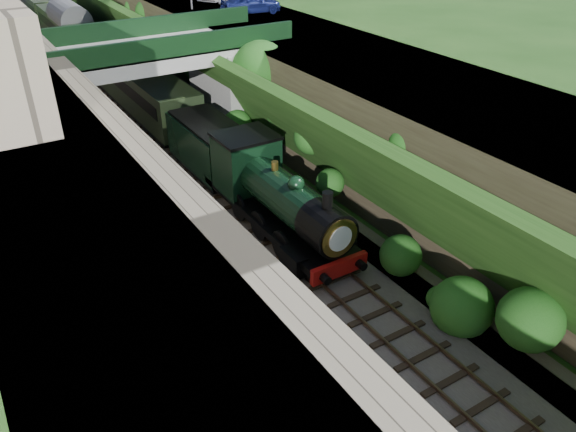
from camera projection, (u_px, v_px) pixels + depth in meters
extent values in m
plane|color=#1E4714|center=(410.00, 388.00, 18.62)|extent=(160.00, 160.00, 0.00)
cube|color=#473F38|center=(179.00, 165.00, 33.21)|extent=(10.00, 90.00, 0.20)
cube|color=#756B56|center=(73.00, 130.00, 28.99)|extent=(1.00, 90.00, 7.00)
cube|color=#262628|center=(313.00, 89.00, 35.97)|extent=(8.00, 90.00, 6.25)
cube|color=#1E4714|center=(252.00, 108.00, 34.15)|extent=(4.02, 90.00, 6.36)
sphere|color=#194C14|center=(530.00, 320.00, 18.97)|extent=(2.27, 2.27, 2.27)
sphere|color=#194C14|center=(462.00, 307.00, 20.91)|extent=(2.38, 2.38, 2.38)
sphere|color=#194C14|center=(401.00, 255.00, 23.47)|extent=(1.80, 1.80, 1.80)
sphere|color=#194C14|center=(407.00, 143.00, 24.58)|extent=(1.62, 1.62, 1.62)
sphere|color=#194C14|center=(330.00, 183.00, 27.55)|extent=(1.45, 1.45, 1.45)
sphere|color=#194C14|center=(311.00, 137.00, 29.33)|extent=(1.90, 1.90, 1.90)
sphere|color=#194C14|center=(280.00, 113.00, 31.79)|extent=(1.60, 1.60, 1.60)
sphere|color=#194C14|center=(237.00, 125.00, 34.70)|extent=(1.85, 1.85, 1.85)
sphere|color=#194C14|center=(210.00, 124.00, 37.13)|extent=(1.22, 1.22, 1.22)
sphere|color=#194C14|center=(191.00, 108.00, 39.50)|extent=(2.03, 2.03, 2.03)
sphere|color=#194C14|center=(196.00, 71.00, 40.20)|extent=(1.50, 1.50, 1.50)
sphere|color=#194C14|center=(178.00, 54.00, 42.85)|extent=(1.57, 1.57, 1.57)
sphere|color=#194C14|center=(168.00, 28.00, 45.24)|extent=(1.98, 1.98, 1.98)
sphere|color=#194C14|center=(140.00, 75.00, 47.23)|extent=(2.23, 2.23, 2.23)
sphere|color=#194C14|center=(149.00, 12.00, 48.81)|extent=(2.34, 2.34, 2.34)
sphere|color=#194C14|center=(134.00, 8.00, 51.59)|extent=(1.68, 1.68, 1.68)
cube|color=black|center=(146.00, 171.00, 32.23)|extent=(2.50, 90.00, 0.07)
cube|color=brown|center=(134.00, 172.00, 31.86)|extent=(0.08, 90.00, 0.14)
cube|color=brown|center=(158.00, 167.00, 32.51)|extent=(0.08, 90.00, 0.14)
cube|color=black|center=(198.00, 159.00, 33.68)|extent=(2.50, 90.00, 0.07)
cube|color=brown|center=(186.00, 160.00, 33.31)|extent=(0.08, 90.00, 0.14)
cube|color=brown|center=(208.00, 155.00, 33.96)|extent=(0.08, 90.00, 0.14)
cube|color=gray|center=(152.00, 54.00, 33.51)|extent=(16.00, 6.00, 0.90)
cube|color=black|center=(168.00, 48.00, 30.94)|extent=(16.00, 0.30, 1.20)
cube|color=black|center=(134.00, 29.00, 35.12)|extent=(16.00, 0.30, 1.20)
cube|color=gray|center=(58.00, 118.00, 32.25)|extent=(1.40, 6.40, 5.70)
cube|color=gray|center=(225.00, 88.00, 37.09)|extent=(2.40, 6.40, 5.70)
cylinder|color=black|center=(262.00, 112.00, 34.90)|extent=(0.30, 0.30, 4.40)
sphere|color=#194C14|center=(261.00, 71.00, 33.58)|extent=(3.60, 3.60, 3.60)
sphere|color=#194C14|center=(262.00, 76.00, 34.70)|extent=(2.40, 2.40, 2.40)
imported|color=navy|center=(251.00, 3.00, 40.84)|extent=(4.55, 2.22, 1.49)
cube|color=black|center=(287.00, 232.00, 26.07)|extent=(2.40, 8.40, 0.60)
cube|color=black|center=(275.00, 212.00, 26.52)|extent=(2.70, 10.00, 0.35)
cube|color=maroon|center=(339.00, 268.00, 22.84)|extent=(2.70, 0.25, 0.70)
cylinder|color=black|center=(284.00, 195.00, 25.28)|extent=(1.90, 5.60, 1.90)
cylinder|color=black|center=(326.00, 228.00, 22.86)|extent=(1.96, 1.80, 1.96)
cylinder|color=white|center=(341.00, 239.00, 22.14)|extent=(1.10, 0.05, 1.10)
cylinder|color=black|center=(327.00, 202.00, 22.25)|extent=(0.44, 0.44, 0.90)
sphere|color=black|center=(296.00, 184.00, 24.03)|extent=(0.76, 0.76, 0.76)
cylinder|color=#A57F33|center=(275.00, 167.00, 25.30)|extent=(0.32, 0.32, 0.50)
cube|color=black|center=(246.00, 163.00, 27.83)|extent=(2.75, 2.40, 2.80)
cube|color=black|center=(245.00, 136.00, 27.10)|extent=(2.85, 2.50, 0.15)
cube|color=black|center=(294.00, 261.00, 23.42)|extent=(0.60, 1.40, 0.90)
cube|color=black|center=(342.00, 244.00, 24.56)|extent=(0.60, 1.40, 0.90)
cube|color=black|center=(212.00, 168.00, 32.10)|extent=(2.30, 6.00, 0.50)
cube|color=black|center=(211.00, 164.00, 31.97)|extent=(2.60, 6.00, 0.50)
cube|color=black|center=(210.00, 144.00, 31.36)|extent=(2.70, 6.00, 2.40)
cube|color=black|center=(208.00, 123.00, 30.73)|extent=(2.50, 5.60, 0.20)
cube|color=black|center=(139.00, 105.00, 41.35)|extent=(2.30, 17.00, 0.40)
cube|color=black|center=(138.00, 102.00, 41.22)|extent=(2.50, 17.00, 0.50)
cube|color=black|center=(136.00, 82.00, 40.46)|extent=(2.80, 18.00, 2.70)
cube|color=slate|center=(133.00, 61.00, 39.70)|extent=(2.90, 18.00, 0.50)
cube|color=black|center=(76.00, 50.00, 55.11)|extent=(2.30, 17.00, 0.40)
cube|color=black|center=(75.00, 48.00, 54.99)|extent=(2.50, 17.00, 0.50)
cube|color=black|center=(72.00, 32.00, 54.22)|extent=(2.80, 18.00, 2.70)
cube|color=slate|center=(69.00, 16.00, 53.46)|extent=(2.90, 18.00, 0.50)
cube|color=black|center=(38.00, 17.00, 68.88)|extent=(2.30, 17.00, 0.40)
cube|color=black|center=(37.00, 15.00, 68.75)|extent=(2.50, 17.00, 0.50)
cube|color=black|center=(34.00, 2.00, 67.99)|extent=(2.80, 18.00, 2.70)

